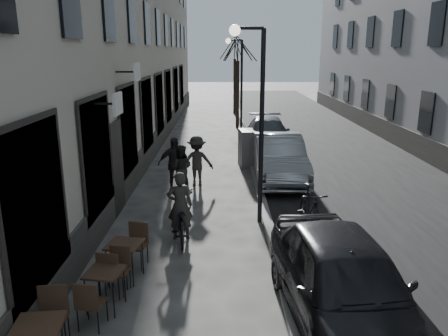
{
  "coord_description": "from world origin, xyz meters",
  "views": [
    {
      "loc": [
        -1.01,
        -5.02,
        4.48
      ],
      "look_at": [
        -0.97,
        4.9,
        1.8
      ],
      "focal_mm": 35.0,
      "sensor_mm": 36.0,
      "label": 1
    }
  ],
  "objects_px": {
    "pedestrian_mid": "(197,161)",
    "car_near": "(344,282)",
    "streetlamp_near": "(255,105)",
    "streetlamp_far": "(238,77)",
    "tree_far": "(235,48)",
    "pedestrian_near": "(181,168)",
    "moped": "(310,211)",
    "pedestrian_far": "(174,164)",
    "car_far": "(268,133)",
    "utility_cabinet": "(246,148)",
    "bistro_set_c": "(125,257)",
    "tree_near": "(238,47)",
    "bicycle": "(180,218)",
    "car_mid": "(279,158)",
    "bistro_set_b": "(105,286)"
  },
  "relations": [
    {
      "from": "pedestrian_mid",
      "to": "car_near",
      "type": "xyz_separation_m",
      "value": [
        2.87,
        -7.91,
        -0.07
      ]
    },
    {
      "from": "streetlamp_near",
      "to": "streetlamp_far",
      "type": "bearing_deg",
      "value": 90.0
    },
    {
      "from": "tree_far",
      "to": "pedestrian_near",
      "type": "xyz_separation_m",
      "value": [
        -2.25,
        -18.34,
        -3.89
      ]
    },
    {
      "from": "pedestrian_near",
      "to": "moped",
      "type": "xyz_separation_m",
      "value": [
        3.55,
        -3.43,
        -0.18
      ]
    },
    {
      "from": "pedestrian_far",
      "to": "car_far",
      "type": "distance_m",
      "value": 7.61
    },
    {
      "from": "utility_cabinet",
      "to": "pedestrian_near",
      "type": "relative_size",
      "value": 0.94
    },
    {
      "from": "tree_far",
      "to": "pedestrian_far",
      "type": "distance_m",
      "value": 18.84
    },
    {
      "from": "bistro_set_c",
      "to": "car_near",
      "type": "distance_m",
      "value": 4.26
    },
    {
      "from": "tree_far",
      "to": "car_near",
      "type": "xyz_separation_m",
      "value": [
        1.1,
        -25.6,
        -3.87
      ]
    },
    {
      "from": "tree_far",
      "to": "car_far",
      "type": "distance_m",
      "value": 12.38
    },
    {
      "from": "tree_near",
      "to": "pedestrian_near",
      "type": "bearing_deg",
      "value": -100.35
    },
    {
      "from": "tree_far",
      "to": "bicycle",
      "type": "height_order",
      "value": "tree_far"
    },
    {
      "from": "streetlamp_near",
      "to": "bicycle",
      "type": "bearing_deg",
      "value": -149.98
    },
    {
      "from": "moped",
      "to": "bistro_set_c",
      "type": "bearing_deg",
      "value": -154.83
    },
    {
      "from": "bicycle",
      "to": "bistro_set_c",
      "type": "bearing_deg",
      "value": 57.84
    },
    {
      "from": "streetlamp_near",
      "to": "utility_cabinet",
      "type": "bearing_deg",
      "value": 88.76
    },
    {
      "from": "pedestrian_near",
      "to": "pedestrian_mid",
      "type": "relative_size",
      "value": 0.9
    },
    {
      "from": "tree_far",
      "to": "bicycle",
      "type": "distance_m",
      "value": 22.54
    },
    {
      "from": "bistro_set_c",
      "to": "pedestrian_far",
      "type": "relative_size",
      "value": 0.9
    },
    {
      "from": "car_mid",
      "to": "bistro_set_b",
      "type": "bearing_deg",
      "value": -116.14
    },
    {
      "from": "bicycle",
      "to": "pedestrian_near",
      "type": "distance_m",
      "value": 3.75
    },
    {
      "from": "pedestrian_mid",
      "to": "pedestrian_far",
      "type": "xyz_separation_m",
      "value": [
        -0.7,
        -0.6,
        0.05
      ]
    },
    {
      "from": "utility_cabinet",
      "to": "pedestrian_far",
      "type": "bearing_deg",
      "value": -135.47
    },
    {
      "from": "bistro_set_c",
      "to": "streetlamp_far",
      "type": "bearing_deg",
      "value": 90.49
    },
    {
      "from": "car_mid",
      "to": "streetlamp_far",
      "type": "bearing_deg",
      "value": 98.81
    },
    {
      "from": "bistro_set_b",
      "to": "bistro_set_c",
      "type": "distance_m",
      "value": 1.05
    },
    {
      "from": "streetlamp_far",
      "to": "pedestrian_mid",
      "type": "distance_m",
      "value": 9.15
    },
    {
      "from": "utility_cabinet",
      "to": "car_near",
      "type": "height_order",
      "value": "car_near"
    },
    {
      "from": "streetlamp_near",
      "to": "bistro_set_c",
      "type": "distance_m",
      "value": 4.93
    },
    {
      "from": "bistro_set_c",
      "to": "pedestrian_mid",
      "type": "xyz_separation_m",
      "value": [
        1.09,
        6.37,
        0.38
      ]
    },
    {
      "from": "tree_far",
      "to": "utility_cabinet",
      "type": "bearing_deg",
      "value": -89.79
    },
    {
      "from": "pedestrian_mid",
      "to": "car_near",
      "type": "height_order",
      "value": "pedestrian_mid"
    },
    {
      "from": "bistro_set_c",
      "to": "tree_far",
      "type": "bearing_deg",
      "value": 94.2
    },
    {
      "from": "pedestrian_near",
      "to": "moped",
      "type": "bearing_deg",
      "value": 140.13
    },
    {
      "from": "streetlamp_near",
      "to": "moped",
      "type": "bearing_deg",
      "value": -29.36
    },
    {
      "from": "utility_cabinet",
      "to": "bicycle",
      "type": "relative_size",
      "value": 0.74
    },
    {
      "from": "tree_far",
      "to": "car_far",
      "type": "xyz_separation_m",
      "value": [
        1.26,
        -11.66,
        -3.97
      ]
    },
    {
      "from": "car_mid",
      "to": "utility_cabinet",
      "type": "bearing_deg",
      "value": 119.91
    },
    {
      "from": "bistro_set_c",
      "to": "car_far",
      "type": "height_order",
      "value": "car_far"
    },
    {
      "from": "utility_cabinet",
      "to": "car_mid",
      "type": "relative_size",
      "value": 0.3
    },
    {
      "from": "tree_near",
      "to": "car_far",
      "type": "height_order",
      "value": "tree_near"
    },
    {
      "from": "bicycle",
      "to": "pedestrian_far",
      "type": "bearing_deg",
      "value": -89.09
    },
    {
      "from": "car_far",
      "to": "moped",
      "type": "relative_size",
      "value": 2.39
    },
    {
      "from": "bicycle",
      "to": "moped",
      "type": "bearing_deg",
      "value": 178.16
    },
    {
      "from": "pedestrian_near",
      "to": "car_mid",
      "type": "bearing_deg",
      "value": -153.32
    },
    {
      "from": "streetlamp_far",
      "to": "bistro_set_b",
      "type": "distance_m",
      "value": 16.59
    },
    {
      "from": "bistro_set_c",
      "to": "car_near",
      "type": "bearing_deg",
      "value": -10.28
    },
    {
      "from": "tree_far",
      "to": "bistro_set_c",
      "type": "bearing_deg",
      "value": -96.77
    },
    {
      "from": "bicycle",
      "to": "car_far",
      "type": "xyz_separation_m",
      "value": [
        3.19,
        10.41,
        0.17
      ]
    },
    {
      "from": "tree_near",
      "to": "car_near",
      "type": "distance_m",
      "value": 20.01
    }
  ]
}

